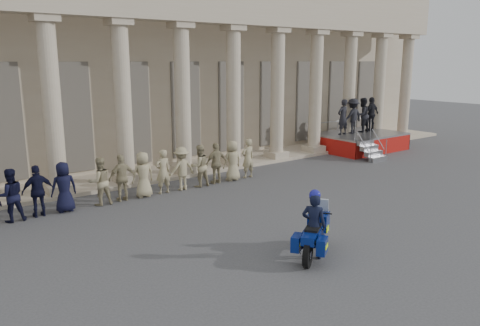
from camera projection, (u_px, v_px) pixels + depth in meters
The scene contains 5 objects.
ground at pixel (291, 238), 12.92m from camera, with size 90.00×90.00×0.00m, color #3C3C3E.
building at pixel (91, 66), 23.44m from camera, with size 40.00×12.50×9.00m.
reviewing_stand at pixel (360, 123), 25.38m from camera, with size 4.58×4.31×2.81m.
motorcycle at pixel (314, 234), 11.62m from camera, with size 1.80×1.40×1.32m.
rider at pixel (314, 224), 11.45m from camera, with size 0.66×0.72×1.75m.
Camera 1 is at (-8.48, -8.86, 4.78)m, focal length 35.00 mm.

